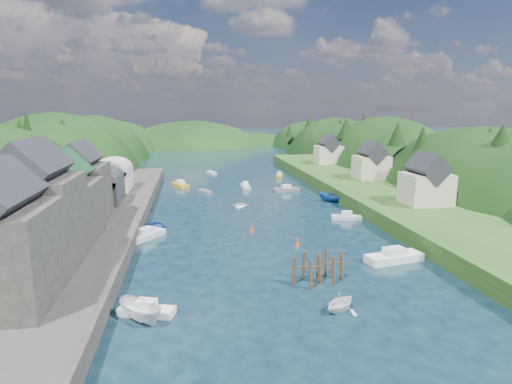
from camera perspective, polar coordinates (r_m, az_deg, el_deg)
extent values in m
plane|color=black|center=(93.47, -2.06, 0.14)|extent=(600.00, 600.00, 0.00)
ellipsoid|color=black|center=(124.05, -24.62, -2.44)|extent=(44.00, 75.56, 52.00)
ellipsoid|color=black|center=(164.91, -20.67, 1.21)|extent=(44.00, 75.56, 48.19)
ellipsoid|color=black|center=(205.54, -18.35, 3.63)|extent=(44.00, 75.56, 39.00)
ellipsoid|color=black|center=(95.39, 27.53, -5.72)|extent=(36.00, 75.56, 44.49)
ellipsoid|color=black|center=(131.42, 16.50, -0.86)|extent=(36.00, 75.56, 48.00)
ellipsoid|color=black|center=(170.53, 10.40, 2.27)|extent=(36.00, 75.56, 44.49)
ellipsoid|color=black|center=(210.10, 6.68, 4.41)|extent=(36.00, 75.56, 36.00)
ellipsoid|color=black|center=(212.97, -8.53, 3.45)|extent=(80.00, 60.00, 44.00)
ellipsoid|color=black|center=(224.98, -1.37, 3.45)|extent=(70.00, 56.00, 36.00)
cone|color=black|center=(85.11, -28.15, 6.64)|extent=(3.35, 3.35, 9.06)
cone|color=black|center=(92.86, -28.92, 6.57)|extent=(4.18, 4.18, 6.76)
cone|color=black|center=(107.45, -24.35, 7.44)|extent=(4.73, 4.73, 5.94)
cone|color=black|center=(120.99, -23.91, 8.19)|extent=(4.34, 4.34, 8.06)
cone|color=black|center=(124.68, -21.34, 6.13)|extent=(5.28, 5.28, 5.56)
cone|color=black|center=(142.45, -22.29, 7.94)|extent=(4.77, 4.77, 5.92)
cone|color=black|center=(146.30, -18.59, 6.86)|extent=(4.07, 4.07, 4.92)
cone|color=black|center=(159.54, -19.17, 7.82)|extent=(4.56, 4.56, 9.38)
cone|color=black|center=(167.23, -20.20, 6.99)|extent=(4.75, 4.75, 4.97)
cone|color=black|center=(181.14, -18.21, 7.72)|extent=(4.27, 4.27, 7.13)
cone|color=black|center=(81.00, 29.96, 5.94)|extent=(5.24, 5.24, 5.65)
cone|color=black|center=(86.32, 28.60, 5.40)|extent=(5.03, 5.03, 6.74)
cone|color=black|center=(94.22, 21.26, 5.92)|extent=(5.29, 5.29, 7.68)
cone|color=black|center=(101.71, 18.32, 7.37)|extent=(4.07, 4.07, 5.28)
cone|color=black|center=(114.93, 16.99, 5.97)|extent=(3.40, 3.40, 6.41)
cone|color=black|center=(126.34, 15.46, 7.61)|extent=(4.94, 4.94, 7.89)
cone|color=black|center=(128.86, 11.91, 8.35)|extent=(5.25, 5.25, 6.19)
cone|color=black|center=(141.82, 14.13, 8.65)|extent=(3.36, 3.36, 8.23)
cone|color=black|center=(155.45, 11.15, 8.29)|extent=(4.57, 4.57, 7.24)
cone|color=black|center=(168.49, 10.15, 7.88)|extent=(3.59, 3.59, 5.92)
cone|color=black|center=(174.64, 7.05, 9.06)|extent=(4.14, 4.14, 6.61)
cone|color=black|center=(188.71, 4.47, 8.17)|extent=(3.83, 3.83, 5.38)
cube|color=#2D2B28|center=(64.78, -20.39, -4.56)|extent=(12.00, 110.00, 2.00)
cube|color=#234719|center=(66.51, -26.33, -4.41)|extent=(12.00, 110.00, 2.50)
cube|color=#2D2B28|center=(48.07, -27.15, -3.61)|extent=(8.00, 9.00, 9.00)
cube|color=black|center=(47.10, -27.73, 2.84)|extent=(5.88, 9.36, 5.88)
cube|color=#2D2B28|center=(56.65, -24.26, -2.34)|extent=(8.00, 9.00, 7.00)
cube|color=#1E592D|center=(55.87, -24.62, 2.12)|extent=(5.88, 9.36, 5.88)
cube|color=#2D2B28|center=(65.08, -22.24, -0.10)|extent=(7.00, 8.00, 8.00)
cube|color=black|center=(64.40, -22.55, 4.13)|extent=(5.15, 8.32, 5.15)
cube|color=#2D2D30|center=(76.96, -20.11, 0.14)|extent=(7.00, 9.00, 4.00)
cylinder|color=#2D2D30|center=(76.63, -20.21, 1.61)|extent=(7.00, 9.00, 7.00)
cube|color=#B2B2A8|center=(88.58, -18.63, 1.59)|extent=(7.00, 9.00, 4.00)
cylinder|color=#B2B2A8|center=(88.30, -18.71, 2.87)|extent=(7.00, 9.00, 7.00)
cube|color=#234719|center=(90.17, 14.70, 0.16)|extent=(16.00, 120.00, 2.40)
cube|color=beige|center=(74.64, 21.70, 0.41)|extent=(7.00, 6.00, 5.00)
cube|color=black|center=(74.15, 21.88, 2.95)|extent=(5.15, 6.24, 5.15)
cube|color=beige|center=(98.42, 15.11, 3.21)|extent=(7.00, 6.00, 5.00)
cube|color=black|center=(98.05, 15.21, 5.14)|extent=(5.15, 6.24, 5.15)
cube|color=beige|center=(123.10, 9.63, 4.93)|extent=(7.00, 6.00, 5.00)
cube|color=black|center=(122.80, 9.68, 6.48)|extent=(5.15, 6.24, 5.15)
cylinder|color=#382314|center=(45.11, 8.56, -10.46)|extent=(0.32, 0.32, 3.62)
cylinder|color=#382314|center=(45.98, 6.35, -9.98)|extent=(0.32, 0.32, 3.62)
cylinder|color=#382314|center=(44.39, 5.06, -10.74)|extent=(0.32, 0.32, 3.62)
cylinder|color=#382314|center=(43.49, 7.32, -11.26)|extent=(0.32, 0.32, 3.62)
cylinder|color=#382314|center=(44.51, 6.84, -9.88)|extent=(3.34, 0.16, 0.16)
cylinder|color=#382314|center=(46.41, 11.34, -9.93)|extent=(0.32, 0.32, 3.62)
cylinder|color=#382314|center=(47.14, 9.32, -9.52)|extent=(0.32, 0.32, 3.62)
cylinder|color=#382314|center=(45.63, 8.26, -10.19)|extent=(0.32, 0.32, 3.62)
cylinder|color=#382314|center=(44.88, 10.34, -10.63)|extent=(0.32, 0.32, 3.62)
cylinder|color=#382314|center=(45.79, 9.84, -9.36)|extent=(3.08, 0.16, 0.16)
cone|color=red|center=(56.41, 5.54, -6.76)|extent=(0.70, 0.70, 0.90)
sphere|color=red|center=(56.26, 5.55, -6.28)|extent=(0.30, 0.30, 0.30)
cone|color=red|center=(62.49, -0.55, -4.94)|extent=(0.70, 0.70, 0.90)
sphere|color=red|center=(62.35, -0.55, -4.50)|extent=(0.30, 0.30, 0.30)
cube|color=gold|center=(100.08, -10.05, 0.92)|extent=(4.20, 6.17, 0.82)
cube|color=silver|center=(99.95, -10.06, 1.37)|extent=(2.09, 2.44, 0.70)
cube|color=slate|center=(93.03, 4.06, 0.29)|extent=(5.77, 2.74, 0.78)
cube|color=silver|center=(92.88, 4.07, 0.76)|extent=(2.13, 1.59, 0.70)
cube|color=silver|center=(71.01, 11.98, -3.35)|extent=(5.03, 2.73, 0.67)
cube|color=silver|center=(70.84, 12.00, -2.79)|extent=(1.90, 1.49, 0.70)
imported|color=white|center=(39.73, 11.18, -14.25)|extent=(4.81, 4.69, 1.93)
imported|color=white|center=(77.50, -2.14, -1.89)|extent=(3.91, 5.03, 0.95)
cube|color=silver|center=(97.05, -1.41, 0.74)|extent=(1.84, 5.00, 0.69)
cube|color=silver|center=(96.93, -1.41, 1.16)|extent=(1.21, 1.78, 0.70)
cube|color=#BF9116|center=(113.00, 3.14, 2.18)|extent=(2.76, 4.89, 0.65)
cube|color=silver|center=(112.90, 3.14, 2.53)|extent=(1.48, 1.86, 0.70)
cube|color=slate|center=(91.86, -6.87, 0.05)|extent=(3.18, 4.44, 0.60)
imported|color=#1B4F98|center=(83.37, 10.00, -0.75)|extent=(5.38, 4.82, 2.04)
imported|color=navy|center=(66.70, -13.09, -4.35)|extent=(4.72, 5.09, 0.86)
cube|color=white|center=(39.79, -14.37, -15.16)|extent=(5.15, 2.99, 0.68)
cube|color=silver|center=(39.48, -14.42, -14.21)|extent=(1.97, 1.59, 0.70)
imported|color=silver|center=(38.57, -15.08, -15.19)|extent=(4.82, 5.18, 1.99)
cube|color=white|center=(53.31, 17.91, -8.35)|extent=(7.21, 3.54, 0.97)
cube|color=silver|center=(53.03, 17.97, -7.45)|extent=(2.67, 2.02, 0.70)
cube|color=silver|center=(61.36, -14.40, -5.67)|extent=(5.16, 5.83, 0.82)
cube|color=silver|center=(61.14, -14.43, -4.95)|extent=(2.34, 2.46, 0.70)
cube|color=silver|center=(119.53, -5.98, 2.61)|extent=(2.90, 4.64, 0.62)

